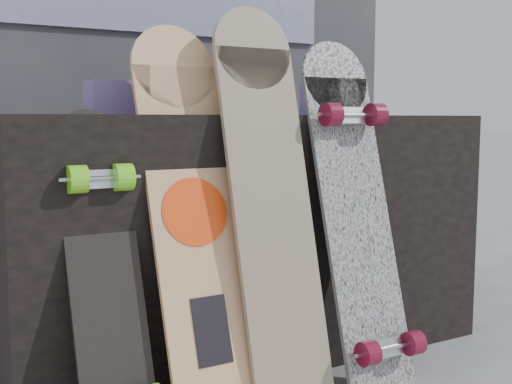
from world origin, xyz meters
TOP-DOWN VIEW (x-y plane):
  - vendor_table at (0.00, 0.50)m, footprint 1.60×0.60m
  - booth at (0.00, 1.35)m, footprint 2.40×0.22m
  - merch_box_purple at (-0.42, 0.50)m, footprint 0.18×0.12m
  - merch_box_small at (0.40, 0.58)m, footprint 0.14×0.14m
  - merch_box_flat at (0.07, 0.67)m, footprint 0.22×0.10m
  - longboard_geisha at (-0.33, 0.18)m, footprint 0.24×0.35m
  - longboard_celtic at (-0.12, 0.13)m, footprint 0.24×0.29m
  - longboard_cascadia at (0.17, 0.11)m, footprint 0.24×0.36m
  - skateboard_dark at (-0.57, 0.16)m, footprint 0.19×0.33m

SIDE VIEW (x-z plane):
  - vendor_table at x=0.00m, z-range 0.00..0.80m
  - skateboard_dark at x=-0.57m, z-range 0.01..0.82m
  - longboard_cascadia at x=0.17m, z-range 0.02..1.05m
  - longboard_geisha at x=-0.33m, z-range 0.03..1.08m
  - longboard_celtic at x=-0.12m, z-range 0.03..1.14m
  - merch_box_flat at x=0.07m, z-range 0.80..0.86m
  - merch_box_purple at x=-0.42m, z-range 0.80..0.90m
  - merch_box_small at x=0.40m, z-range 0.80..0.92m
  - booth at x=0.00m, z-range 0.00..2.20m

